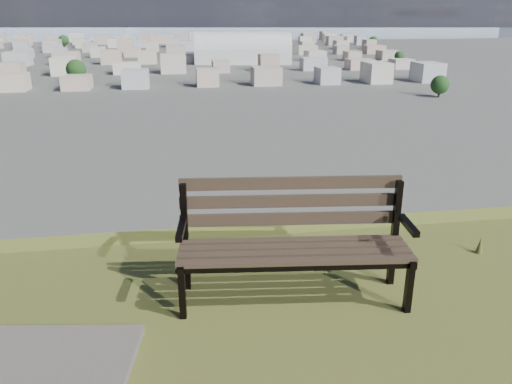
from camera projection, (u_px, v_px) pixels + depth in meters
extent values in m
cube|color=#3A3121|center=(297.00, 262.00, 4.04)|extent=(1.96, 0.32, 0.04)
cube|color=#3A3121|center=(295.00, 254.00, 4.16)|extent=(1.96, 0.32, 0.04)
cube|color=#3A3121|center=(293.00, 247.00, 4.28)|extent=(1.96, 0.32, 0.04)
cube|color=#3A3121|center=(292.00, 241.00, 4.41)|extent=(1.96, 0.32, 0.04)
cube|color=#3A3121|center=(291.00, 219.00, 4.43)|extent=(1.96, 0.26, 0.11)
cube|color=#3A3121|center=(291.00, 201.00, 4.40)|extent=(1.96, 0.26, 0.11)
cube|color=#3A3121|center=(291.00, 183.00, 4.37)|extent=(1.96, 0.26, 0.11)
cube|color=black|center=(182.00, 292.00, 4.05)|extent=(0.06, 0.07, 0.48)
cube|color=black|center=(185.00, 238.00, 4.41)|extent=(0.06, 0.07, 1.00)
cube|color=black|center=(183.00, 257.00, 4.19)|extent=(0.12, 0.55, 0.05)
cube|color=black|center=(181.00, 230.00, 4.05)|extent=(0.10, 0.40, 0.05)
cube|color=black|center=(409.00, 286.00, 4.14)|extent=(0.06, 0.07, 0.48)
cube|color=black|center=(395.00, 234.00, 4.49)|extent=(0.06, 0.07, 1.00)
cube|color=black|center=(403.00, 252.00, 4.27)|extent=(0.12, 0.55, 0.05)
cube|color=black|center=(408.00, 225.00, 4.13)|extent=(0.10, 0.40, 0.05)
cube|color=black|center=(297.00, 268.00, 4.04)|extent=(1.96, 0.27, 0.04)
cube|color=black|center=(291.00, 245.00, 4.43)|extent=(1.96, 0.27, 0.04)
cone|color=brown|center=(480.00, 245.00, 5.21)|extent=(0.08, 0.08, 0.18)
cube|color=silver|center=(243.00, 58.00, 288.49)|extent=(57.03, 30.38, 6.04)
cylinder|color=white|center=(243.00, 52.00, 287.47)|extent=(57.03, 30.38, 22.94)
cube|color=beige|center=(12.00, 81.00, 185.71)|extent=(11.00, 11.00, 7.00)
cube|color=#B3A69A|center=(78.00, 80.00, 189.38)|extent=(11.00, 11.00, 7.00)
cube|color=#BDA796|center=(143.00, 79.00, 193.05)|extent=(11.00, 11.00, 7.00)
cube|color=#AFAFB4|center=(205.00, 77.00, 196.72)|extent=(11.00, 11.00, 7.00)
cube|color=beige|center=(265.00, 76.00, 200.39)|extent=(11.00, 11.00, 7.00)
cube|color=tan|center=(322.00, 75.00, 204.07)|extent=(11.00, 11.00, 7.00)
cube|color=beige|center=(378.00, 74.00, 207.74)|extent=(11.00, 11.00, 7.00)
cube|color=beige|center=(432.00, 73.00, 211.41)|extent=(11.00, 11.00, 7.00)
cube|color=#BDA796|center=(16.00, 68.00, 230.30)|extent=(11.00, 11.00, 7.00)
cube|color=#AFAFB4|center=(70.00, 67.00, 233.97)|extent=(11.00, 11.00, 7.00)
cube|color=beige|center=(122.00, 66.00, 237.64)|extent=(11.00, 11.00, 7.00)
cube|color=tan|center=(173.00, 65.00, 241.31)|extent=(11.00, 11.00, 7.00)
cube|color=beige|center=(223.00, 65.00, 244.99)|extent=(11.00, 11.00, 7.00)
cube|color=beige|center=(270.00, 64.00, 248.66)|extent=(11.00, 11.00, 7.00)
cube|color=beige|center=(317.00, 63.00, 252.33)|extent=(11.00, 11.00, 7.00)
cube|color=#B3A69A|center=(362.00, 62.00, 256.00)|extent=(11.00, 11.00, 7.00)
cube|color=#BDA796|center=(406.00, 62.00, 259.67)|extent=(11.00, 11.00, 7.00)
cube|color=tan|center=(19.00, 59.00, 274.89)|extent=(11.00, 11.00, 7.00)
cube|color=beige|center=(64.00, 58.00, 278.56)|extent=(11.00, 11.00, 7.00)
cube|color=beige|center=(108.00, 58.00, 282.24)|extent=(11.00, 11.00, 7.00)
cube|color=beige|center=(151.00, 57.00, 285.91)|extent=(11.00, 11.00, 7.00)
cube|color=#B3A69A|center=(193.00, 57.00, 289.58)|extent=(11.00, 11.00, 7.00)
cube|color=#BDA796|center=(234.00, 56.00, 293.25)|extent=(11.00, 11.00, 7.00)
cube|color=#AFAFB4|center=(274.00, 56.00, 296.92)|extent=(11.00, 11.00, 7.00)
cube|color=beige|center=(313.00, 55.00, 300.59)|extent=(11.00, 11.00, 7.00)
cube|color=tan|center=(351.00, 55.00, 304.26)|extent=(11.00, 11.00, 7.00)
cube|color=beige|center=(389.00, 54.00, 307.94)|extent=(11.00, 11.00, 7.00)
cube|color=#B3A69A|center=(21.00, 53.00, 319.48)|extent=(11.00, 11.00, 7.00)
cube|color=#BDA796|center=(60.00, 52.00, 323.16)|extent=(11.00, 11.00, 7.00)
cube|color=#AFAFB4|center=(98.00, 52.00, 326.83)|extent=(11.00, 11.00, 7.00)
cube|color=beige|center=(135.00, 51.00, 330.50)|extent=(11.00, 11.00, 7.00)
cube|color=tan|center=(172.00, 51.00, 334.17)|extent=(11.00, 11.00, 7.00)
cube|color=beige|center=(208.00, 50.00, 337.84)|extent=(11.00, 11.00, 7.00)
cube|color=beige|center=(243.00, 50.00, 341.51)|extent=(11.00, 11.00, 7.00)
cube|color=beige|center=(277.00, 50.00, 345.18)|extent=(11.00, 11.00, 7.00)
cube|color=#B3A69A|center=(311.00, 49.00, 348.86)|extent=(11.00, 11.00, 7.00)
cube|color=#BDA796|center=(344.00, 49.00, 352.53)|extent=(11.00, 11.00, 7.00)
cube|color=#AFAFB4|center=(376.00, 49.00, 356.20)|extent=(11.00, 11.00, 7.00)
cube|color=beige|center=(22.00, 48.00, 364.08)|extent=(11.00, 11.00, 7.00)
cube|color=beige|center=(56.00, 47.00, 367.75)|extent=(11.00, 11.00, 7.00)
cube|color=beige|center=(90.00, 47.00, 371.42)|extent=(11.00, 11.00, 7.00)
cube|color=#B3A69A|center=(123.00, 47.00, 375.09)|extent=(11.00, 11.00, 7.00)
cube|color=#BDA796|center=(156.00, 46.00, 378.76)|extent=(11.00, 11.00, 7.00)
cube|color=#AFAFB4|center=(187.00, 46.00, 382.43)|extent=(11.00, 11.00, 7.00)
cube|color=beige|center=(219.00, 46.00, 386.11)|extent=(11.00, 11.00, 7.00)
cube|color=tan|center=(249.00, 46.00, 389.78)|extent=(11.00, 11.00, 7.00)
cube|color=beige|center=(279.00, 45.00, 393.45)|extent=(11.00, 11.00, 7.00)
cube|color=beige|center=(309.00, 45.00, 397.12)|extent=(11.00, 11.00, 7.00)
cube|color=beige|center=(338.00, 45.00, 400.79)|extent=(11.00, 11.00, 7.00)
cube|color=#B3A69A|center=(366.00, 44.00, 404.46)|extent=(11.00, 11.00, 7.00)
cube|color=beige|center=(23.00, 44.00, 408.67)|extent=(11.00, 11.00, 7.00)
cube|color=tan|center=(54.00, 44.00, 412.34)|extent=(11.00, 11.00, 7.00)
cube|color=beige|center=(84.00, 43.00, 416.01)|extent=(11.00, 11.00, 7.00)
cube|color=beige|center=(114.00, 43.00, 419.68)|extent=(11.00, 11.00, 7.00)
cube|color=beige|center=(143.00, 43.00, 423.36)|extent=(11.00, 11.00, 7.00)
cube|color=#B3A69A|center=(171.00, 43.00, 427.03)|extent=(11.00, 11.00, 7.00)
cube|color=#BDA796|center=(199.00, 42.00, 430.70)|extent=(11.00, 11.00, 7.00)
cube|color=#AFAFB4|center=(227.00, 42.00, 434.37)|extent=(11.00, 11.00, 7.00)
cube|color=beige|center=(254.00, 42.00, 438.04)|extent=(11.00, 11.00, 7.00)
cube|color=tan|center=(281.00, 42.00, 441.71)|extent=(11.00, 11.00, 7.00)
cube|color=beige|center=(307.00, 41.00, 445.38)|extent=(11.00, 11.00, 7.00)
cube|color=beige|center=(333.00, 41.00, 449.06)|extent=(11.00, 11.00, 7.00)
cube|color=beige|center=(358.00, 41.00, 452.73)|extent=(11.00, 11.00, 7.00)
cube|color=#AFAFB4|center=(24.00, 41.00, 453.26)|extent=(11.00, 11.00, 7.00)
cube|color=beige|center=(52.00, 41.00, 456.93)|extent=(11.00, 11.00, 7.00)
cube|color=tan|center=(79.00, 41.00, 460.60)|extent=(11.00, 11.00, 7.00)
cube|color=beige|center=(106.00, 40.00, 464.28)|extent=(11.00, 11.00, 7.00)
cube|color=beige|center=(132.00, 40.00, 467.95)|extent=(11.00, 11.00, 7.00)
cube|color=beige|center=(158.00, 40.00, 471.62)|extent=(11.00, 11.00, 7.00)
cube|color=#B3A69A|center=(184.00, 40.00, 475.29)|extent=(11.00, 11.00, 7.00)
cube|color=#BDA796|center=(209.00, 39.00, 478.96)|extent=(11.00, 11.00, 7.00)
cube|color=#AFAFB4|center=(234.00, 39.00, 482.63)|extent=(11.00, 11.00, 7.00)
cube|color=beige|center=(258.00, 39.00, 486.30)|extent=(11.00, 11.00, 7.00)
cube|color=tan|center=(282.00, 39.00, 489.98)|extent=(11.00, 11.00, 7.00)
cube|color=beige|center=(306.00, 39.00, 493.65)|extent=(11.00, 11.00, 7.00)
cube|color=beige|center=(329.00, 39.00, 497.32)|extent=(11.00, 11.00, 7.00)
cube|color=beige|center=(352.00, 38.00, 500.99)|extent=(11.00, 11.00, 7.00)
cube|color=#AFAFB4|center=(25.00, 38.00, 497.85)|extent=(11.00, 11.00, 7.00)
cube|color=beige|center=(50.00, 38.00, 501.53)|extent=(11.00, 11.00, 7.00)
cube|color=tan|center=(75.00, 38.00, 505.20)|extent=(11.00, 11.00, 7.00)
cube|color=beige|center=(100.00, 38.00, 508.87)|extent=(11.00, 11.00, 7.00)
cube|color=beige|center=(124.00, 38.00, 512.54)|extent=(11.00, 11.00, 7.00)
cube|color=beige|center=(147.00, 38.00, 516.21)|extent=(11.00, 11.00, 7.00)
cube|color=#B3A69A|center=(171.00, 37.00, 519.88)|extent=(11.00, 11.00, 7.00)
cube|color=#BDA796|center=(194.00, 37.00, 523.55)|extent=(11.00, 11.00, 7.00)
cube|color=#AFAFB4|center=(217.00, 37.00, 527.23)|extent=(11.00, 11.00, 7.00)
cube|color=beige|center=(239.00, 37.00, 530.90)|extent=(11.00, 11.00, 7.00)
cube|color=tan|center=(261.00, 37.00, 534.57)|extent=(11.00, 11.00, 7.00)
cube|color=beige|center=(283.00, 37.00, 538.24)|extent=(11.00, 11.00, 7.00)
cube|color=beige|center=(305.00, 36.00, 541.91)|extent=(11.00, 11.00, 7.00)
cube|color=beige|center=(326.00, 36.00, 545.58)|extent=(11.00, 11.00, 7.00)
cube|color=#B3A69A|center=(347.00, 36.00, 549.25)|extent=(11.00, 11.00, 7.00)
cylinder|color=#322419|center=(439.00, 94.00, 172.34)|extent=(0.80, 0.80, 2.10)
sphere|color=#123317|center=(440.00, 85.00, 171.28)|extent=(6.30, 6.30, 6.30)
cylinder|color=#322419|center=(77.00, 79.00, 208.07)|extent=(0.80, 0.80, 2.70)
sphere|color=#123317|center=(76.00, 69.00, 206.70)|extent=(8.10, 8.10, 8.10)
cylinder|color=#322419|center=(399.00, 61.00, 289.91)|extent=(0.80, 0.80, 1.95)
sphere|color=#123317|center=(399.00, 56.00, 288.92)|extent=(5.85, 5.85, 5.85)
cylinder|color=#322419|center=(249.00, 49.00, 390.58)|extent=(0.80, 0.80, 2.25)
sphere|color=#123317|center=(249.00, 44.00, 389.44)|extent=(6.75, 6.75, 6.75)
cylinder|color=#322419|center=(64.00, 46.00, 423.25)|extent=(0.80, 0.80, 2.85)
sphere|color=#123317|center=(64.00, 40.00, 421.80)|extent=(8.55, 8.55, 8.55)
cylinder|color=#322419|center=(27.00, 44.00, 454.35)|extent=(0.80, 0.80, 2.40)
sphere|color=#123317|center=(26.00, 39.00, 453.13)|extent=(7.20, 7.20, 7.20)
cylinder|color=#322419|center=(241.00, 60.00, 294.69)|extent=(0.80, 0.80, 2.10)
sphere|color=#123317|center=(241.00, 55.00, 293.62)|extent=(6.30, 6.30, 6.30)
cylinder|color=#322419|center=(373.00, 46.00, 425.93)|extent=(0.80, 0.80, 2.55)
sphere|color=#123317|center=(373.00, 41.00, 424.63)|extent=(7.65, 7.65, 7.65)
cube|color=#808EA2|center=(170.00, 30.00, 846.06)|extent=(2400.00, 700.00, 0.12)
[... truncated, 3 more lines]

